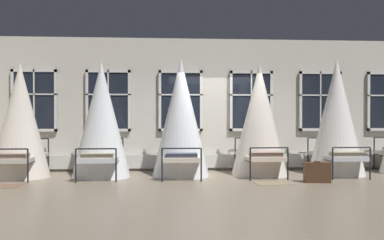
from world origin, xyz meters
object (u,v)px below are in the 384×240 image
object	(u,v)px
cot_third	(181,119)
cot_fifth	(337,118)
suitcase_dark	(317,172)
cot_first	(20,121)
cot_second	(101,121)
cot_fourth	(259,121)

from	to	relation	value
cot_third	cot_fifth	distance (m)	3.87
suitcase_dark	cot_first	bearing A→B (deg)	177.32
cot_second	cot_fourth	size ratio (longest dim) A/B	1.00
cot_first	suitcase_dark	xyz separation A→B (m)	(6.74, -1.29, -1.10)
cot_fourth	cot_third	bearing A→B (deg)	90.51
cot_first	cot_second	bearing A→B (deg)	-92.74
cot_third	suitcase_dark	distance (m)	3.37
cot_second	cot_fourth	world-z (taller)	cot_second
cot_third	suitcase_dark	size ratio (longest dim) A/B	4.89
cot_first	cot_fourth	distance (m)	5.76
cot_first	cot_fourth	xyz separation A→B (m)	(5.76, -0.02, 0.01)
cot_second	cot_third	world-z (taller)	cot_third
cot_second	cot_fourth	bearing A→B (deg)	-89.93
cot_second	cot_fourth	distance (m)	3.84
cot_second	cot_fifth	distance (m)	5.77
cot_fourth	suitcase_dark	size ratio (longest dim) A/B	4.70
cot_second	cot_third	size ratio (longest dim) A/B	0.97
cot_third	cot_fourth	xyz separation A→B (m)	(1.94, 0.05, -0.05)
cot_fifth	suitcase_dark	bearing A→B (deg)	143.77
cot_third	cot_first	bearing A→B (deg)	90.35
cot_fifth	suitcase_dark	distance (m)	1.94
cot_third	cot_second	bearing A→B (deg)	91.07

